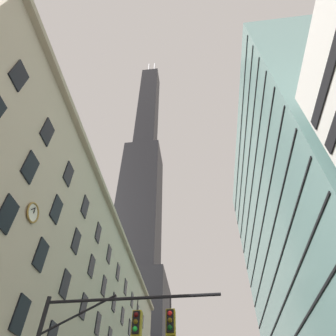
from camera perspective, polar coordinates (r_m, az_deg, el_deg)
The scene contains 3 objects.
station_building at distance 43.25m, azimuth -24.38°, elevation -26.01°, with size 18.01×63.40×27.04m.
dark_skyscraper at distance 111.08m, azimuth -5.99°, elevation -12.57°, with size 22.49×22.49×202.76m.
glass_office_midrise at distance 50.62m, azimuth 27.08°, elevation -11.40°, with size 15.58×45.52×52.09m.
Camera 1 is at (0.69, -10.48, 1.38)m, focal length 31.30 mm.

